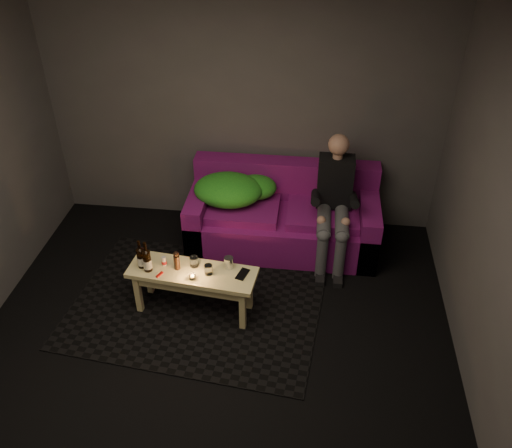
{
  "coord_description": "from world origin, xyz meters",
  "views": [
    {
      "loc": [
        0.71,
        -2.73,
        3.46
      ],
      "look_at": [
        0.23,
        1.39,
        0.5
      ],
      "focal_mm": 38.0,
      "sensor_mm": 36.0,
      "label": 1
    }
  ],
  "objects_px": {
    "steel_cup": "(229,263)",
    "beer_bottle_a": "(141,257)",
    "person": "(334,200)",
    "coffee_table": "(193,278)",
    "beer_bottle_b": "(147,260)",
    "sofa": "(283,218)"
  },
  "relations": [
    {
      "from": "person",
      "to": "beer_bottle_a",
      "type": "height_order",
      "value": "person"
    },
    {
      "from": "coffee_table",
      "to": "steel_cup",
      "type": "bearing_deg",
      "value": 14.38
    },
    {
      "from": "person",
      "to": "coffee_table",
      "type": "height_order",
      "value": "person"
    },
    {
      "from": "sofa",
      "to": "person",
      "type": "relative_size",
      "value": 1.5
    },
    {
      "from": "coffee_table",
      "to": "person",
      "type": "bearing_deg",
      "value": 38.63
    },
    {
      "from": "person",
      "to": "coffee_table",
      "type": "bearing_deg",
      "value": -141.37
    },
    {
      "from": "sofa",
      "to": "steel_cup",
      "type": "bearing_deg",
      "value": -110.99
    },
    {
      "from": "beer_bottle_a",
      "to": "beer_bottle_b",
      "type": "distance_m",
      "value": 0.08
    },
    {
      "from": "sofa",
      "to": "person",
      "type": "height_order",
      "value": "person"
    },
    {
      "from": "coffee_table",
      "to": "beer_bottle_b",
      "type": "xyz_separation_m",
      "value": [
        -0.37,
        -0.03,
        0.19
      ]
    },
    {
      "from": "sofa",
      "to": "beer_bottle_a",
      "type": "relative_size",
      "value": 6.89
    },
    {
      "from": "beer_bottle_b",
      "to": "beer_bottle_a",
      "type": "bearing_deg",
      "value": 149.32
    },
    {
      "from": "sofa",
      "to": "person",
      "type": "distance_m",
      "value": 0.63
    },
    {
      "from": "steel_cup",
      "to": "beer_bottle_a",
      "type": "bearing_deg",
      "value": -174.42
    },
    {
      "from": "person",
      "to": "beer_bottle_a",
      "type": "bearing_deg",
      "value": -149.87
    },
    {
      "from": "beer_bottle_a",
      "to": "steel_cup",
      "type": "height_order",
      "value": "beer_bottle_a"
    },
    {
      "from": "person",
      "to": "steel_cup",
      "type": "distance_m",
      "value": 1.25
    },
    {
      "from": "beer_bottle_a",
      "to": "beer_bottle_b",
      "type": "bearing_deg",
      "value": -30.68
    },
    {
      "from": "beer_bottle_b",
      "to": "steel_cup",
      "type": "bearing_deg",
      "value": 9.33
    },
    {
      "from": "coffee_table",
      "to": "beer_bottle_a",
      "type": "distance_m",
      "value": 0.48
    },
    {
      "from": "person",
      "to": "steel_cup",
      "type": "relative_size",
      "value": 11.65
    },
    {
      "from": "steel_cup",
      "to": "coffee_table",
      "type": "bearing_deg",
      "value": -165.62
    }
  ]
}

